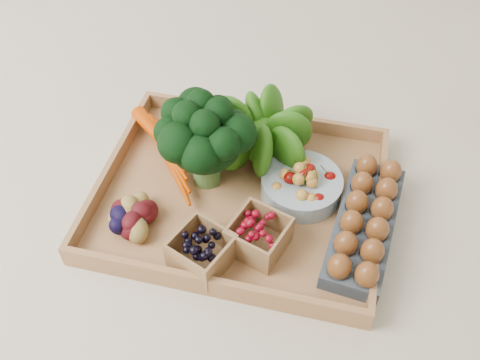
% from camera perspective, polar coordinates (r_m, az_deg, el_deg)
% --- Properties ---
extents(ground, '(4.00, 4.00, 0.00)m').
position_cam_1_polar(ground, '(1.08, 0.00, -2.12)').
color(ground, beige).
rests_on(ground, ground).
extents(tray, '(0.55, 0.45, 0.01)m').
position_cam_1_polar(tray, '(1.07, 0.00, -1.87)').
color(tray, '#A77546').
rests_on(tray, ground).
extents(carrots, '(0.22, 0.16, 0.05)m').
position_cam_1_polar(carrots, '(1.12, -7.84, 3.23)').
color(carrots, '#C13A00').
rests_on(carrots, tray).
extents(lettuce, '(0.15, 0.15, 0.15)m').
position_cam_1_polar(lettuce, '(1.09, 2.33, 5.53)').
color(lettuce, '#215A0E').
rests_on(lettuce, tray).
extents(broccoli, '(0.19, 0.19, 0.15)m').
position_cam_1_polar(broccoli, '(1.04, -3.72, 2.82)').
color(broccoli, black).
rests_on(broccoli, tray).
extents(cherry_bowl, '(0.16, 0.16, 0.04)m').
position_cam_1_polar(cherry_bowl, '(1.06, 6.56, -0.63)').
color(cherry_bowl, '#8C9EA5').
rests_on(cherry_bowl, tray).
extents(egg_carton, '(0.14, 0.31, 0.03)m').
position_cam_1_polar(egg_carton, '(1.02, 13.09, -4.76)').
color(egg_carton, '#3D444E').
rests_on(egg_carton, tray).
extents(potatoes, '(0.12, 0.12, 0.07)m').
position_cam_1_polar(potatoes, '(1.01, -11.62, -3.47)').
color(potatoes, '#3A090C').
rests_on(potatoes, tray).
extents(punnet_blackberry, '(0.12, 0.12, 0.06)m').
position_cam_1_polar(punnet_blackberry, '(0.95, -4.10, -7.53)').
color(punnet_blackberry, black).
rests_on(punnet_blackberry, tray).
extents(punnet_raspberry, '(0.12, 0.12, 0.06)m').
position_cam_1_polar(punnet_raspberry, '(0.96, 2.00, -5.92)').
color(punnet_raspberry, maroon).
rests_on(punnet_raspberry, tray).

